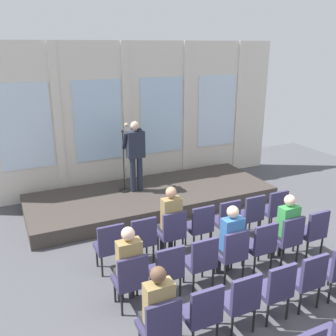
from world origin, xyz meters
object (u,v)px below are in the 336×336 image
(chair_r1_c5, at_px, (288,237))
(audience_r1_c5, at_px, (286,225))
(chair_r1_c1, at_px, (167,268))
(audience_r0_c2, at_px, (170,218))
(chair_r0_c0, at_px, (110,244))
(chair_r0_c2, at_px, (172,231))
(chair_r0_c1, at_px, (142,237))
(mic_stand, at_px, (124,178))
(chair_r1_c2, at_px, (201,260))
(audience_r2_c0, at_px, (157,308))
(chair_r2_c0, at_px, (160,325))
(chair_r2_c5, at_px, (336,267))
(chair_r0_c3, at_px, (200,224))
(chair_r2_c2, at_px, (241,299))
(chair_r0_c4, at_px, (226,219))
(speaker, at_px, (135,151))
(chair_r2_c4, at_px, (307,277))
(audience_r1_c0, at_px, (128,263))
(chair_r2_c1, at_px, (202,311))
(chair_r1_c4, at_px, (261,244))
(chair_r0_c5, at_px, (251,213))
(chair_r2_c3, at_px, (275,288))
(audience_r1_c3, at_px, (230,238))
(chair_r1_c0, at_px, (131,278))

(chair_r1_c5, bearing_deg, audience_r1_c5, 90.00)
(chair_r1_c1, bearing_deg, audience_r0_c2, 62.76)
(chair_r0_c0, xyz_separation_m, chair_r0_c2, (1.19, 0.00, 0.00))
(chair_r0_c0, bearing_deg, chair_r0_c1, 0.00)
(mic_stand, xyz_separation_m, chair_r0_c0, (-1.18, -2.73, -0.14))
(chair_r1_c2, distance_m, audience_r2_c0, 1.57)
(audience_r2_c0, bearing_deg, chair_r2_c0, -90.00)
(chair_r2_c5, bearing_deg, chair_r1_c5, 90.00)
(chair_r0_c0, distance_m, chair_r0_c3, 1.79)
(chair_r0_c1, height_order, chair_r2_c2, same)
(chair_r0_c1, bearing_deg, chair_r2_c5, -42.16)
(chair_r2_c2, bearing_deg, chair_r0_c4, 61.10)
(speaker, distance_m, chair_r1_c5, 4.09)
(chair_r1_c5, xyz_separation_m, chair_r2_c0, (-2.98, -1.08, 0.00))
(mic_stand, relative_size, chair_r0_c4, 1.65)
(speaker, relative_size, chair_r2_c4, 1.86)
(mic_stand, distance_m, audience_r1_c0, 3.91)
(audience_r0_c2, xyz_separation_m, chair_r2_c4, (1.19, -2.23, -0.23))
(speaker, distance_m, chair_r1_c1, 3.90)
(chair_r2_c1, height_order, chair_r2_c5, same)
(chair_r1_c4, relative_size, audience_r2_c0, 0.71)
(chair_r0_c1, relative_size, chair_r1_c2, 1.00)
(chair_r0_c5, height_order, chair_r1_c1, same)
(chair_r2_c3, bearing_deg, audience_r1_c3, 90.00)
(chair_r1_c1, distance_m, chair_r2_c3, 1.61)
(chair_r1_c2, bearing_deg, audience_r1_c0, 176.15)
(chair_r2_c0, height_order, audience_r2_c0, audience_r2_c0)
(chair_r0_c5, bearing_deg, audience_r1_c5, -90.00)
(chair_r1_c1, bearing_deg, chair_r1_c2, 0.00)
(chair_r0_c1, xyz_separation_m, chair_r2_c3, (1.19, -2.16, 0.00))
(audience_r1_c3, bearing_deg, chair_r0_c1, 140.04)
(chair_r1_c2, distance_m, chair_r2_c3, 1.23)
(chair_r0_c2, xyz_separation_m, chair_r0_c5, (1.79, 0.00, 0.00))
(chair_r1_c0, relative_size, chair_r1_c5, 1.00)
(chair_r0_c5, bearing_deg, chair_r0_c3, 180.00)
(mic_stand, height_order, chair_r0_c5, mic_stand)
(chair_r0_c3, xyz_separation_m, chair_r1_c4, (0.60, -1.08, 0.00))
(chair_r0_c3, bearing_deg, chair_r0_c4, 0.00)
(chair_r0_c1, xyz_separation_m, chair_r2_c0, (-0.60, -2.16, 0.00))
(speaker, height_order, chair_r0_c5, speaker)
(audience_r1_c0, xyz_separation_m, chair_r1_c4, (2.38, -0.08, -0.21))
(chair_r0_c1, height_order, chair_r1_c5, same)
(chair_r0_c0, distance_m, chair_r0_c4, 2.38)
(chair_r1_c5, bearing_deg, chair_r0_c2, 148.88)
(speaker, distance_m, chair_r2_c3, 4.87)
(chair_r0_c4, xyz_separation_m, chair_r2_c1, (-1.79, -2.16, 0.00))
(chair_r1_c5, bearing_deg, chair_r0_c5, 90.00)
(speaker, relative_size, chair_r1_c2, 1.86)
(chair_r0_c1, xyz_separation_m, chair_r2_c2, (0.60, -2.16, 0.00))
(chair_r0_c0, xyz_separation_m, chair_r1_c1, (0.60, -1.08, 0.00))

